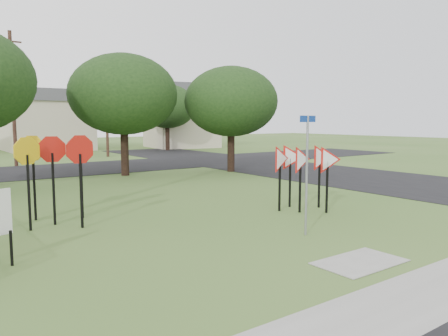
{
  "coord_description": "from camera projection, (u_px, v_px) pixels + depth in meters",
  "views": [
    {
      "loc": [
        -7.88,
        -8.17,
        3.11
      ],
      "look_at": [
        0.22,
        3.0,
        1.6
      ],
      "focal_mm": 35.0,
      "sensor_mm": 36.0,
      "label": 1
    }
  ],
  "objects": [
    {
      "name": "ground",
      "position": [
        284.0,
        239.0,
        11.51
      ],
      "size": [
        140.0,
        140.0,
        0.0
      ],
      "primitive_type": "plane",
      "color": "#395B22"
    },
    {
      "name": "far_pole_a",
      "position": [
        13.0,
        98.0,
        29.16
      ],
      "size": [
        1.4,
        0.24,
        9.0
      ],
      "color": "#442A1F",
      "rests_on": "ground"
    },
    {
      "name": "tree_far_right",
      "position": [
        167.0,
        106.0,
        44.94
      ],
      "size": [
        6.0,
        6.0,
        6.8
      ],
      "color": "black",
      "rests_on": "ground"
    },
    {
      "name": "street_far",
      "position": [
        64.0,
        170.0,
        27.61
      ],
      "size": [
        60.0,
        8.0,
        0.02
      ],
      "primitive_type": "cube",
      "color": "black",
      "rests_on": "ground"
    },
    {
      "name": "stop_sign_cluster",
      "position": [
        55.0,
        159.0,
        12.94
      ],
      "size": [
        2.53,
        2.17,
        2.68
      ],
      "color": "black",
      "rests_on": "ground"
    },
    {
      "name": "tree_near_mid",
      "position": [
        123.0,
        95.0,
        24.26
      ],
      "size": [
        6.0,
        6.0,
        6.8
      ],
      "color": "black",
      "rests_on": "ground"
    },
    {
      "name": "sidewalk",
      "position": [
        441.0,
        287.0,
        8.13
      ],
      "size": [
        30.0,
        1.6,
        0.02
      ],
      "primitive_type": "cube",
      "color": "gray",
      "rests_on": "ground"
    },
    {
      "name": "tree_near_right",
      "position": [
        231.0,
        102.0,
        26.19
      ],
      "size": [
        5.6,
        5.6,
        6.33
      ],
      "color": "black",
      "rests_on": "ground"
    },
    {
      "name": "far_pole_b",
      "position": [
        106.0,
        106.0,
        37.07
      ],
      "size": [
        1.4,
        0.24,
        8.5
      ],
      "color": "#442A1F",
      "rests_on": "ground"
    },
    {
      "name": "street_right",
      "position": [
        313.0,
        171.0,
        26.56
      ],
      "size": [
        8.0,
        50.0,
        0.02
      ],
      "primitive_type": "cube",
      "color": "black",
      "rests_on": "ground"
    },
    {
      "name": "yield_sign_cluster",
      "position": [
        304.0,
        162.0,
        15.01
      ],
      "size": [
        2.56,
        1.9,
        2.31
      ],
      "color": "black",
      "rests_on": "ground"
    },
    {
      "name": "house_right",
      "position": [
        181.0,
        116.0,
        50.59
      ],
      "size": [
        8.3,
        8.3,
        7.2
      ],
      "color": "beige",
      "rests_on": "ground"
    },
    {
      "name": "curb_pad",
      "position": [
        360.0,
        262.0,
        9.58
      ],
      "size": [
        2.0,
        1.2,
        0.02
      ],
      "primitive_type": "cube",
      "color": "gray",
      "rests_on": "ground"
    },
    {
      "name": "house_mid",
      "position": [
        46.0,
        120.0,
        45.69
      ],
      "size": [
        8.4,
        8.4,
        6.2
      ],
      "color": "beige",
      "rests_on": "ground"
    },
    {
      "name": "street_name_sign",
      "position": [
        307.0,
        168.0,
        11.7
      ],
      "size": [
        0.67,
        0.1,
        3.24
      ],
      "color": "gray",
      "rests_on": "ground"
    }
  ]
}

